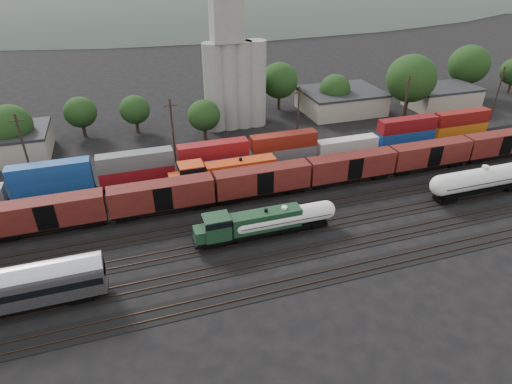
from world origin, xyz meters
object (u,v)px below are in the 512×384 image
object	(u,v)px
orange_locomotive	(221,173)
tank_car_a	(284,218)
green_locomotive	(246,225)
grain_silo	(234,75)

from	to	relation	value
orange_locomotive	tank_car_a	bearing A→B (deg)	-71.51
green_locomotive	grain_silo	distance (m)	43.11
green_locomotive	tank_car_a	bearing A→B (deg)	0.00
green_locomotive	orange_locomotive	bearing A→B (deg)	88.53
orange_locomotive	grain_silo	bearing A→B (deg)	69.77
tank_car_a	grain_silo	world-z (taller)	grain_silo
grain_silo	tank_car_a	bearing A→B (deg)	-96.36
grain_silo	orange_locomotive	bearing A→B (deg)	-110.23
green_locomotive	tank_car_a	size ratio (longest dim) A/B	1.06
green_locomotive	grain_silo	bearing A→B (deg)	76.33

